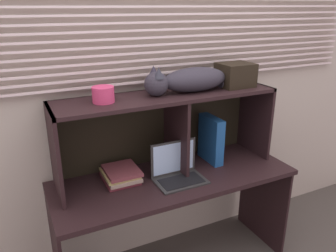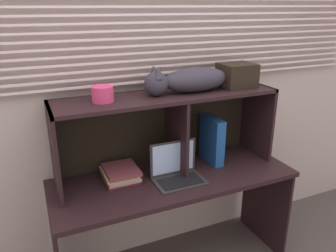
{
  "view_description": "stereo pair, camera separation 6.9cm",
  "coord_description": "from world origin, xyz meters",
  "px_view_note": "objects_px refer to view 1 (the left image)",
  "views": [
    {
      "loc": [
        -0.84,
        -1.4,
        1.7
      ],
      "look_at": [
        0.0,
        0.33,
        1.0
      ],
      "focal_mm": 35.67,
      "sensor_mm": 36.0,
      "label": 1
    },
    {
      "loc": [
        -0.77,
        -1.43,
        1.7
      ],
      "look_at": [
        0.0,
        0.33,
        1.0
      ],
      "focal_mm": 35.67,
      "sensor_mm": 36.0,
      "label": 2
    }
  ],
  "objects_px": {
    "storage_box": "(235,75)",
    "laptop": "(178,171)",
    "binder_upright": "(211,139)",
    "cat": "(189,80)",
    "book_stack": "(121,175)",
    "small_basket": "(103,95)"
  },
  "relations": [
    {
      "from": "book_stack",
      "to": "storage_box",
      "type": "bearing_deg",
      "value": 0.12
    },
    {
      "from": "binder_upright",
      "to": "book_stack",
      "type": "relative_size",
      "value": 1.31
    },
    {
      "from": "laptop",
      "to": "small_basket",
      "type": "bearing_deg",
      "value": 160.88
    },
    {
      "from": "storage_box",
      "to": "binder_upright",
      "type": "bearing_deg",
      "value": 180.0
    },
    {
      "from": "cat",
      "to": "storage_box",
      "type": "distance_m",
      "value": 0.34
    },
    {
      "from": "laptop",
      "to": "book_stack",
      "type": "xyz_separation_m",
      "value": [
        -0.32,
        0.13,
        -0.01
      ]
    },
    {
      "from": "laptop",
      "to": "small_basket",
      "type": "relative_size",
      "value": 2.51
    },
    {
      "from": "small_basket",
      "to": "storage_box",
      "type": "xyz_separation_m",
      "value": [
        0.87,
        0.0,
        0.03
      ]
    },
    {
      "from": "laptop",
      "to": "binder_upright",
      "type": "bearing_deg",
      "value": 22.87
    },
    {
      "from": "storage_box",
      "to": "laptop",
      "type": "bearing_deg",
      "value": -164.39
    },
    {
      "from": "cat",
      "to": "storage_box",
      "type": "height_order",
      "value": "cat"
    },
    {
      "from": "binder_upright",
      "to": "laptop",
      "type": "bearing_deg",
      "value": -157.13
    },
    {
      "from": "book_stack",
      "to": "storage_box",
      "type": "xyz_separation_m",
      "value": [
        0.8,
        0.0,
        0.53
      ]
    },
    {
      "from": "binder_upright",
      "to": "small_basket",
      "type": "distance_m",
      "value": 0.81
    },
    {
      "from": "cat",
      "to": "storage_box",
      "type": "xyz_separation_m",
      "value": [
        0.34,
        0.0,
        0.0
      ]
    },
    {
      "from": "cat",
      "to": "laptop",
      "type": "height_order",
      "value": "cat"
    },
    {
      "from": "binder_upright",
      "to": "small_basket",
      "type": "bearing_deg",
      "value": 180.0
    },
    {
      "from": "binder_upright",
      "to": "storage_box",
      "type": "relative_size",
      "value": 1.45
    },
    {
      "from": "cat",
      "to": "book_stack",
      "type": "bearing_deg",
      "value": -179.79
    },
    {
      "from": "laptop",
      "to": "storage_box",
      "type": "height_order",
      "value": "storage_box"
    },
    {
      "from": "book_stack",
      "to": "binder_upright",
      "type": "bearing_deg",
      "value": 0.15
    },
    {
      "from": "laptop",
      "to": "book_stack",
      "type": "distance_m",
      "value": 0.34
    }
  ]
}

